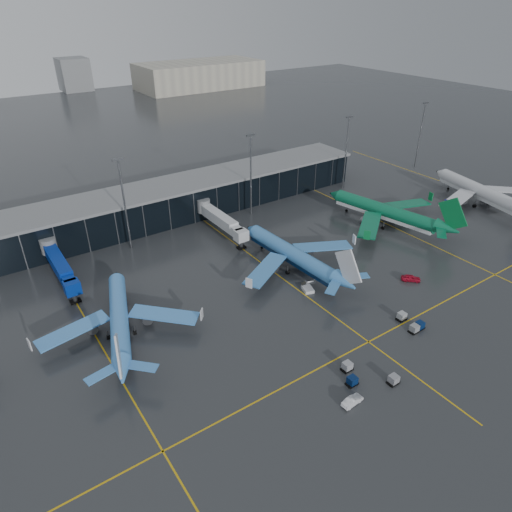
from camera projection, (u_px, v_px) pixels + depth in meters
ground at (284, 321)px, 97.92m from camera, size 600.00×600.00×0.00m
terminal_pier at (161, 203)px, 139.54m from camera, size 142.00×17.00×10.70m
jet_bridges at (60, 265)px, 109.24m from camera, size 94.00×27.50×7.20m
flood_masts at (192, 186)px, 129.22m from camera, size 203.00×0.50×25.50m
distant_hangars at (102, 82)px, 311.08m from camera, size 260.00×71.00×22.00m
taxi_lines at (290, 284)px, 110.39m from camera, size 220.00×120.00×0.02m
airliner_arkefly at (117, 308)px, 92.15m from camera, size 44.19×47.24×11.89m
airliner_klm_near at (292, 245)px, 114.17m from camera, size 38.43×43.20×12.71m
airliner_aer_lingus at (385, 203)px, 135.98m from camera, size 47.11×51.35×13.67m
airliner_ba at (481, 184)px, 149.49m from camera, size 49.06×53.28×14.02m
baggage_carts at (390, 348)px, 89.40m from camera, size 25.12×13.08×1.70m
mobile_airstair at (308, 288)px, 107.65m from camera, size 3.08×3.72×3.45m
service_van_red at (411, 278)px, 111.32m from camera, size 4.58×4.51×1.56m
service_van_white at (352, 401)px, 77.85m from camera, size 4.37×1.80×1.41m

